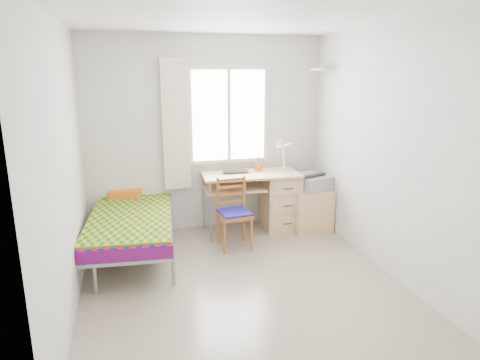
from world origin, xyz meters
name	(u,v)px	position (x,y,z in m)	size (l,w,h in m)	color
floor	(241,283)	(0.00, 0.00, 0.00)	(3.50, 3.50, 0.00)	#BCAD93
ceiling	(241,17)	(0.00, 0.00, 2.60)	(3.50, 3.50, 0.00)	white
wall_back	(207,135)	(0.00, 1.75, 1.30)	(3.20, 3.20, 0.00)	silver
wall_left	(64,170)	(-1.60, 0.00, 1.30)	(3.50, 3.50, 0.00)	silver
wall_right	(386,152)	(1.60, 0.00, 1.30)	(3.50, 3.50, 0.00)	silver
window	(229,116)	(0.30, 1.73, 1.55)	(1.10, 0.04, 1.30)	white
curtain	(176,125)	(-0.42, 1.68, 1.45)	(0.35, 0.05, 1.70)	#F7EFCC
floating_shelf	(323,70)	(1.49, 1.40, 2.15)	(0.20, 0.32, 0.03)	white
bed	(131,218)	(-1.06, 1.13, 0.43)	(1.13, 2.11, 0.88)	#969A9E
desk	(275,198)	(0.87, 1.41, 0.44)	(1.33, 0.67, 0.81)	#E2A876
chair	(234,208)	(0.18, 0.96, 0.49)	(0.41, 0.41, 0.87)	#92541C
cabinet	(310,209)	(1.32, 1.25, 0.29)	(0.54, 0.48, 0.57)	tan
printer	(311,182)	(1.33, 1.27, 0.68)	(0.53, 0.57, 0.20)	#979A9F
laptop	(236,173)	(0.33, 1.43, 0.82)	(0.35, 0.23, 0.03)	black
pen_cup	(258,167)	(0.67, 1.53, 0.87)	(0.09, 0.09, 0.11)	orange
task_lamp	(282,151)	(0.95, 1.38, 1.10)	(0.24, 0.34, 0.46)	white
book	(238,191)	(0.33, 1.37, 0.59)	(0.19, 0.25, 0.02)	gray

